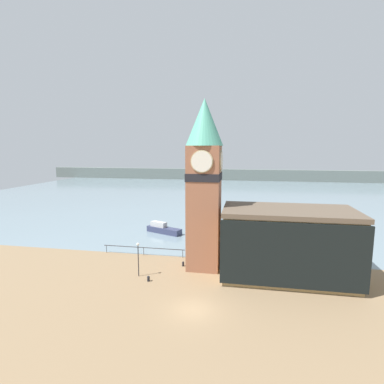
% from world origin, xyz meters
% --- Properties ---
extents(ground_plane, '(160.00, 160.00, 0.00)m').
position_xyz_m(ground_plane, '(0.00, 0.00, 0.00)').
color(ground_plane, '#846B4C').
extents(water, '(160.00, 120.00, 0.00)m').
position_xyz_m(water, '(0.00, 72.78, -0.00)').
color(water, gray).
rests_on(water, ground_plane).
extents(far_shoreline, '(180.00, 3.00, 5.00)m').
position_xyz_m(far_shoreline, '(0.00, 112.78, 2.50)').
color(far_shoreline, slate).
rests_on(far_shoreline, water).
extents(pier_railing, '(11.41, 0.08, 1.09)m').
position_xyz_m(pier_railing, '(-9.07, 12.53, 0.96)').
color(pier_railing, '#333338').
rests_on(pier_railing, ground_plane).
extents(clock_tower, '(4.32, 4.32, 19.96)m').
position_xyz_m(clock_tower, '(-0.47, 9.89, 10.60)').
color(clock_tower, '#935B42').
rests_on(clock_tower, ground_plane).
extents(pier_building, '(14.35, 7.76, 7.78)m').
position_xyz_m(pier_building, '(9.07, 8.71, 3.91)').
color(pier_building, tan).
rests_on(pier_building, ground_plane).
extents(boat_near, '(6.54, 3.92, 1.81)m').
position_xyz_m(boat_near, '(-9.44, 23.45, 0.68)').
color(boat_near, '#333856').
rests_on(boat_near, water).
extents(mooring_bollard_near, '(0.30, 0.30, 0.62)m').
position_xyz_m(mooring_bollard_near, '(-5.84, 4.88, 0.33)').
color(mooring_bollard_near, black).
rests_on(mooring_bollard_near, ground_plane).
extents(mooring_bollard_far, '(0.28, 0.28, 0.60)m').
position_xyz_m(mooring_bollard_far, '(-3.00, 9.70, 0.32)').
color(mooring_bollard_far, black).
rests_on(mooring_bollard_far, ground_plane).
extents(lamp_post, '(0.32, 0.32, 3.91)m').
position_xyz_m(lamp_post, '(-7.36, 5.96, 2.74)').
color(lamp_post, black).
rests_on(lamp_post, ground_plane).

